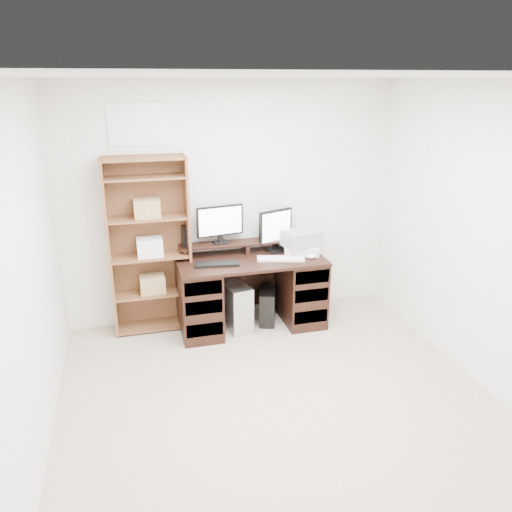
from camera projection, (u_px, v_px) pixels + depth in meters
name	position (u px, v px, depth m)	size (l,w,h in m)	color
room	(293.00, 270.00, 3.42)	(3.54, 4.04, 2.54)	tan
desk	(251.00, 291.00, 5.23)	(1.50, 0.70, 0.75)	black
riser_shelf	(246.00, 244.00, 5.27)	(1.40, 0.22, 0.12)	black
monitor_wide	(220.00, 222.00, 5.14)	(0.50, 0.15, 0.39)	black
monitor_small	(276.00, 229.00, 5.27)	(0.40, 0.21, 0.45)	black
speaker	(186.00, 236.00, 5.08)	(0.08, 0.08, 0.21)	black
keyboard_black	(217.00, 264.00, 4.93)	(0.44, 0.15, 0.02)	black
keyboard_white	(281.00, 259.00, 5.07)	(0.48, 0.14, 0.02)	white
mouse	(311.00, 256.00, 5.11)	(0.10, 0.07, 0.04)	white
printer	(301.00, 250.00, 5.23)	(0.35, 0.26, 0.09)	beige
basket	(302.00, 239.00, 5.19)	(0.37, 0.27, 0.16)	gray
tower_silver	(235.00, 305.00, 5.24)	(0.22, 0.50, 0.50)	#AEB0B5
tower_black	(268.00, 306.00, 5.37)	(0.27, 0.40, 0.37)	black
bookshelf	(150.00, 245.00, 5.00)	(0.80, 0.30, 1.80)	brown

